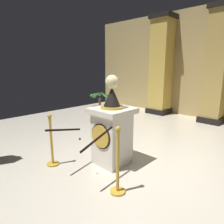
{
  "coord_description": "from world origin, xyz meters",
  "views": [
    {
      "loc": [
        2.16,
        -2.89,
        1.89
      ],
      "look_at": [
        -0.4,
        -0.23,
        1.05
      ],
      "focal_mm": 32.05,
      "sensor_mm": 36.0,
      "label": 1
    }
  ],
  "objects_px": {
    "stanchion_near": "(52,148)",
    "potted_palm_left": "(100,111)",
    "pedestal_clock": "(112,130)",
    "stanchion_far": "(118,170)"
  },
  "relations": [
    {
      "from": "pedestal_clock",
      "to": "stanchion_far",
      "type": "height_order",
      "value": "pedestal_clock"
    },
    {
      "from": "pedestal_clock",
      "to": "stanchion_far",
      "type": "distance_m",
      "value": 1.02
    },
    {
      "from": "stanchion_far",
      "to": "stanchion_near",
      "type": "bearing_deg",
      "value": -171.55
    },
    {
      "from": "pedestal_clock",
      "to": "potted_palm_left",
      "type": "relative_size",
      "value": 1.64
    },
    {
      "from": "stanchion_near",
      "to": "potted_palm_left",
      "type": "xyz_separation_m",
      "value": [
        -1.88,
        3.0,
        -0.04
      ]
    },
    {
      "from": "pedestal_clock",
      "to": "stanchion_far",
      "type": "relative_size",
      "value": 1.64
    },
    {
      "from": "stanchion_near",
      "to": "stanchion_far",
      "type": "distance_m",
      "value": 1.54
    },
    {
      "from": "stanchion_far",
      "to": "potted_palm_left",
      "type": "height_order",
      "value": "potted_palm_left"
    },
    {
      "from": "pedestal_clock",
      "to": "potted_palm_left",
      "type": "distance_m",
      "value": 3.43
    },
    {
      "from": "pedestal_clock",
      "to": "stanchion_near",
      "type": "distance_m",
      "value": 1.21
    }
  ]
}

